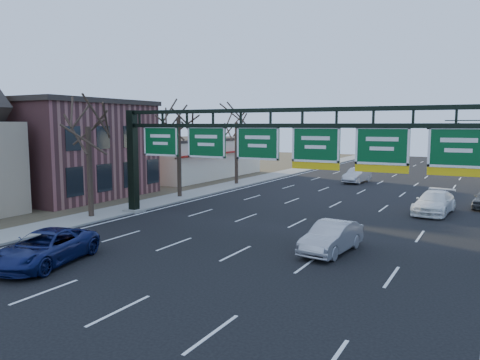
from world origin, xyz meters
The scene contains 15 objects.
ground centered at (0.00, 0.00, 0.00)m, with size 160.00×160.00×0.00m, color black.
sidewalk_left centered at (-12.80, 20.00, 0.06)m, with size 3.00×120.00×0.12m, color gray.
dirt_strip_left centered at (-25.00, 20.00, 0.03)m, with size 21.00×120.00×0.06m, color #473D2B.
lane_markings centered at (0.00, 20.00, 0.01)m, with size 21.60×120.00×0.01m, color white.
sign_gantry centered at (0.16, 8.00, 4.63)m, with size 24.60×1.20×7.20m.
brick_block centered at (-21.50, 11.00, 4.16)m, with size 10.40×12.40×8.30m.
cream_strip centered at (-21.48, 29.00, 2.36)m, with size 10.90×18.40×4.70m.
tree_gantry centered at (-12.80, 5.00, 7.11)m, with size 3.60×3.60×8.48m.
tree_mid centered at (-12.80, 15.00, 7.85)m, with size 3.60×3.60×9.24m.
tree_far centered at (-12.80, 25.00, 7.48)m, with size 3.60×3.60×8.86m.
traffic_signal_mast centered at (5.69, 55.00, 5.50)m, with size 10.16×0.54×7.00m.
car_blue_suv centered at (-6.58, -3.63, 0.75)m, with size 2.50×5.42×1.51m, color #131C53.
car_silver_sedan centered at (4.00, 4.40, 0.75)m, with size 1.59×4.55×1.50m, color #A0A0A5.
car_white_wagon centered at (7.20, 17.63, 0.78)m, with size 2.19×5.40×1.57m, color white.
car_silver_distant centered at (-2.19, 32.67, 0.77)m, with size 1.63×4.67×1.54m, color #BAB9BE.
Camera 1 is at (10.79, -17.26, 6.19)m, focal length 35.00 mm.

